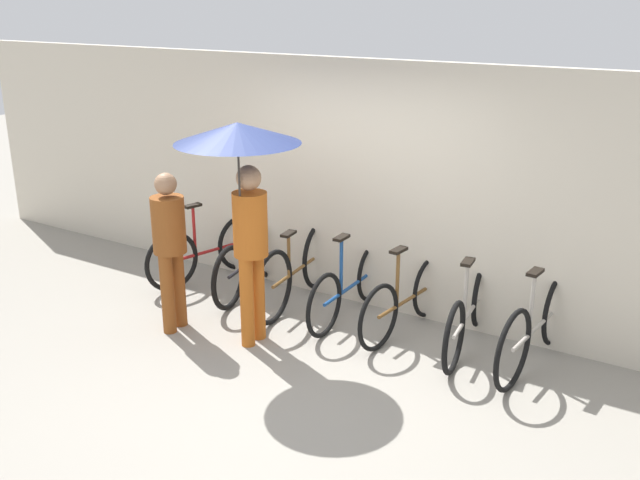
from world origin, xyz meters
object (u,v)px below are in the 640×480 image
(parked_bicycle_0, at_px, (208,250))
(parked_bicycle_5, at_px, (469,312))
(pedestrian_center, at_px, (242,169))
(pedestrian_leading, at_px, (170,241))
(parked_bicycle_4, at_px, (406,298))
(parked_bicycle_6, at_px, (537,325))
(parked_bicycle_3, at_px, (350,285))
(parked_bicycle_2, at_px, (298,269))
(parked_bicycle_1, at_px, (251,260))

(parked_bicycle_0, bearing_deg, parked_bicycle_5, -76.17)
(parked_bicycle_5, xyz_separation_m, pedestrian_center, (-1.76, -1.09, 1.36))
(parked_bicycle_0, height_order, parked_bicycle_5, parked_bicycle_0)
(pedestrian_leading, bearing_deg, parked_bicycle_0, -70.79)
(parked_bicycle_4, relative_size, parked_bicycle_6, 0.90)
(parked_bicycle_6, bearing_deg, pedestrian_leading, 114.50)
(parked_bicycle_3, relative_size, pedestrian_center, 0.78)
(parked_bicycle_3, bearing_deg, pedestrian_center, 153.79)
(parked_bicycle_2, height_order, parked_bicycle_3, parked_bicycle_2)
(parked_bicycle_5, bearing_deg, pedestrian_leading, 106.94)
(parked_bicycle_3, relative_size, pedestrian_leading, 1.05)
(parked_bicycle_0, bearing_deg, parked_bicycle_3, -76.68)
(parked_bicycle_0, distance_m, parked_bicycle_6, 3.82)
(parked_bicycle_0, bearing_deg, parked_bicycle_2, -77.49)
(parked_bicycle_6, relative_size, pedestrian_leading, 1.12)
(parked_bicycle_1, distance_m, parked_bicycle_2, 0.64)
(pedestrian_center, bearing_deg, parked_bicycle_5, -150.30)
(parked_bicycle_3, height_order, pedestrian_leading, pedestrian_leading)
(parked_bicycle_6, bearing_deg, parked_bicycle_2, 94.88)
(parked_bicycle_1, distance_m, parked_bicycle_6, 3.18)
(parked_bicycle_1, relative_size, pedestrian_leading, 1.07)
(parked_bicycle_6, distance_m, pedestrian_leading, 3.49)
(parked_bicycle_5, bearing_deg, parked_bicycle_6, -98.43)
(parked_bicycle_5, height_order, pedestrian_center, pedestrian_center)
(parked_bicycle_1, height_order, pedestrian_center, pedestrian_center)
(parked_bicycle_4, height_order, pedestrian_center, pedestrian_center)
(parked_bicycle_4, height_order, parked_bicycle_6, parked_bicycle_4)
(parked_bicycle_4, bearing_deg, parked_bicycle_5, -82.76)
(parked_bicycle_0, xyz_separation_m, parked_bicycle_2, (1.27, -0.03, 0.04))
(parked_bicycle_2, height_order, pedestrian_center, pedestrian_center)
(parked_bicycle_4, bearing_deg, parked_bicycle_0, 94.99)
(parked_bicycle_1, bearing_deg, parked_bicycle_3, -101.03)
(parked_bicycle_1, height_order, parked_bicycle_4, parked_bicycle_4)
(parked_bicycle_0, distance_m, pedestrian_center, 2.24)
(parked_bicycle_0, relative_size, parked_bicycle_6, 0.91)
(parked_bicycle_0, height_order, parked_bicycle_4, parked_bicycle_4)
(parked_bicycle_4, bearing_deg, pedestrian_leading, 126.30)
(parked_bicycle_2, xyz_separation_m, parked_bicycle_6, (2.55, 0.01, -0.02))
(parked_bicycle_0, relative_size, parked_bicycle_1, 0.96)
(parked_bicycle_3, relative_size, parked_bicycle_5, 0.98)
(parked_bicycle_2, distance_m, pedestrian_leading, 1.45)
(pedestrian_center, bearing_deg, parked_bicycle_4, -138.51)
(parked_bicycle_1, distance_m, pedestrian_leading, 1.30)
(parked_bicycle_1, distance_m, pedestrian_center, 1.89)
(parked_bicycle_6, bearing_deg, parked_bicycle_3, 94.68)
(parked_bicycle_2, bearing_deg, parked_bicycle_3, -95.49)
(parked_bicycle_6, height_order, pedestrian_center, pedestrian_center)
(pedestrian_leading, bearing_deg, parked_bicycle_3, -145.32)
(pedestrian_leading, bearing_deg, pedestrian_center, 179.81)
(parked_bicycle_5, height_order, parked_bicycle_6, parked_bicycle_6)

